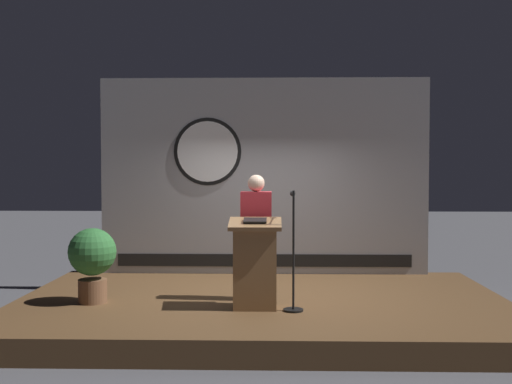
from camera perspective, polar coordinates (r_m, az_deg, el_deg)
The scene contains 7 objects.
ground_plane at distance 8.20m, azimuth 0.58°, elevation -11.94°, with size 40.00×40.00×0.00m, color #4C4C51.
stage_platform at distance 8.17m, azimuth 0.58°, elevation -10.92°, with size 6.40×4.00×0.30m, color brown.
banner_display at distance 9.80m, azimuth 0.64°, elevation 1.45°, with size 5.27×0.12×3.16m.
podium at distance 7.45m, azimuth -0.08°, elevation -6.77°, with size 0.64×0.50×1.11m.
speaker_person at distance 7.89m, azimuth 0.02°, elevation -4.16°, with size 0.40×0.26×1.63m.
microphone_stand at distance 7.36m, azimuth 3.52°, elevation -7.23°, with size 0.24×0.47×1.45m.
potted_plant at distance 8.01m, azimuth -15.13°, elevation -5.98°, with size 0.60×0.60×0.95m.
Camera 1 is at (0.13, -7.95, 2.02)m, focal length 42.58 mm.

